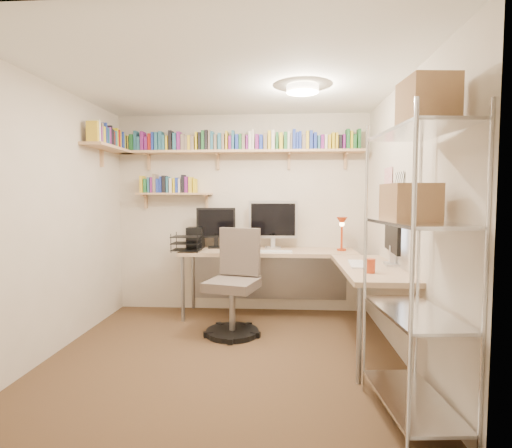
{
  "coord_description": "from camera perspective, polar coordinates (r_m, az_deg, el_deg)",
  "views": [
    {
      "loc": [
        0.51,
        -3.6,
        1.47
      ],
      "look_at": [
        0.24,
        0.55,
        1.18
      ],
      "focal_mm": 28.0,
      "sensor_mm": 36.0,
      "label": 1
    }
  ],
  "objects": [
    {
      "name": "wire_rack",
      "position": [
        2.7,
        22.03,
        2.99
      ],
      "size": [
        0.49,
        0.89,
        2.16
      ],
      "rotation": [
        0.0,
        0.0,
        0.09
      ],
      "color": "silver",
      "rests_on": "ground"
    },
    {
      "name": "wall_shelves",
      "position": [
        5.02,
        -7.22,
        10.34
      ],
      "size": [
        3.12,
        1.09,
        0.8
      ],
      "color": "tan",
      "rests_on": "ground"
    },
    {
      "name": "ground",
      "position": [
        3.92,
        -4.29,
        -18.01
      ],
      "size": [
        3.2,
        3.2,
        0.0
      ],
      "primitive_type": "plane",
      "color": "#442C1D",
      "rests_on": "ground"
    },
    {
      "name": "office_chair",
      "position": [
        4.32,
        -3.09,
        -9.35
      ],
      "size": [
        0.61,
        0.62,
        1.12
      ],
      "rotation": [
        0.0,
        0.0,
        -0.26
      ],
      "color": "black",
      "rests_on": "ground"
    },
    {
      "name": "room_shell",
      "position": [
        3.64,
        -4.34,
        5.24
      ],
      "size": [
        3.24,
        3.04,
        2.52
      ],
      "color": "#C1B59D",
      "rests_on": "ground"
    },
    {
      "name": "corner_desk",
      "position": [
        4.59,
        3.55,
        -4.33
      ],
      "size": [
        2.5,
        2.12,
        1.41
      ],
      "color": "tan",
      "rests_on": "ground"
    }
  ]
}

